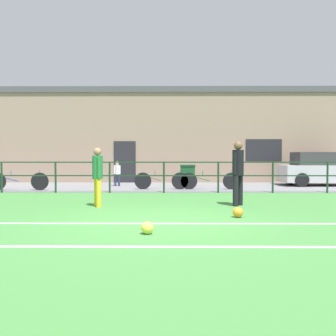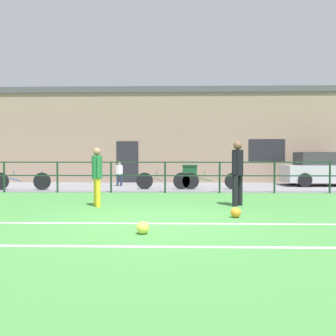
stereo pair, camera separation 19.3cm
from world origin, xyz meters
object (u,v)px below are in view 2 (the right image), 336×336
object	(u,v)px
player_striker	(97,173)
parked_car_red	(327,170)
soccer_ball_match	(143,228)
soccer_ball_spare	(236,212)
trash_bin_0	(190,175)
spectator_child	(119,172)
bicycle_parked_3	(163,181)
bicycle_parked_0	(21,181)
bicycle_parked_1	(212,181)
player_goalkeeper	(238,169)

from	to	relation	value
player_striker	parked_car_red	bearing A→B (deg)	-76.14
soccer_ball_match	soccer_ball_spare	distance (m)	2.57
parked_car_red	trash_bin_0	world-z (taller)	parked_car_red
soccer_ball_spare	spectator_child	size ratio (longest dim) A/B	0.21
bicycle_parked_3	soccer_ball_spare	bearing A→B (deg)	-74.23
soccer_ball_match	bicycle_parked_0	bearing A→B (deg)	125.02
spectator_child	bicycle_parked_1	distance (m)	4.28
bicycle_parked_0	player_goalkeeper	bearing A→B (deg)	-28.62
player_goalkeeper	soccer_ball_spare	size ratio (longest dim) A/B	7.72
spectator_child	soccer_ball_spare	bearing A→B (deg)	112.55
trash_bin_0	player_goalkeeper	bearing A→B (deg)	-80.11
player_goalkeeper	player_striker	distance (m)	3.79
player_striker	soccer_ball_match	xyz separation A→B (m)	(1.55, -3.43, -0.79)
soccer_ball_match	spectator_child	distance (m)	10.18
player_striker	spectator_child	world-z (taller)	player_striker
parked_car_red	soccer_ball_spare	bearing A→B (deg)	-122.29
player_striker	soccer_ball_match	world-z (taller)	player_striker
player_goalkeeper	player_striker	world-z (taller)	player_goalkeeper
player_goalkeeper	trash_bin_0	distance (m)	6.37
soccer_ball_match	parked_car_red	xyz separation A→B (m)	(7.36, 10.40, 0.63)
player_goalkeeper	bicycle_parked_3	bearing A→B (deg)	63.12
player_goalkeeper	bicycle_parked_3	distance (m)	5.23
player_striker	soccer_ball_match	distance (m)	3.84
soccer_ball_spare	bicycle_parked_1	xyz separation A→B (m)	(0.08, 6.62, 0.25)
soccer_ball_match	bicycle_parked_3	distance (m)	8.37
player_striker	bicycle_parked_3	size ratio (longest dim) A/B	0.73
player_goalkeeper	player_striker	bearing A→B (deg)	131.50
spectator_child	trash_bin_0	size ratio (longest dim) A/B	1.16
player_goalkeeper	parked_car_red	world-z (taller)	player_goalkeeper
spectator_child	parked_car_red	distance (m)	9.36
soccer_ball_match	soccer_ball_spare	world-z (taller)	soccer_ball_spare
bicycle_parked_3	trash_bin_0	bearing A→B (deg)	54.37
soccer_ball_spare	parked_car_red	world-z (taller)	parked_car_red
player_goalkeeper	parked_car_red	xyz separation A→B (m)	(5.12, 6.73, -0.26)
bicycle_parked_0	bicycle_parked_3	distance (m)	5.59
bicycle_parked_0	bicycle_parked_3	bearing A→B (deg)	4.55
parked_car_red	bicycle_parked_3	xyz separation A→B (m)	(-7.34, -2.04, -0.37)
player_goalkeeper	bicycle_parked_1	world-z (taller)	player_goalkeeper
player_goalkeeper	parked_car_red	bearing A→B (deg)	0.56
parked_car_red	bicycle_parked_1	xyz separation A→B (m)	(-5.39, -2.04, -0.37)
bicycle_parked_1	trash_bin_0	xyz separation A→B (m)	(-0.82, 1.57, 0.13)
spectator_child	trash_bin_0	distance (m)	3.14
player_striker	bicycle_parked_1	world-z (taller)	player_striker
soccer_ball_spare	bicycle_parked_0	bearing A→B (deg)	140.30
player_goalkeeper	bicycle_parked_3	xyz separation A→B (m)	(-2.21, 4.69, -0.63)
parked_car_red	bicycle_parked_3	bearing A→B (deg)	-164.47
trash_bin_0	parked_car_red	bearing A→B (deg)	4.34
player_goalkeeper	bicycle_parked_0	world-z (taller)	player_goalkeeper
bicycle_parked_1	player_goalkeeper	bearing A→B (deg)	-86.75
soccer_ball_match	spectator_child	xyz separation A→B (m)	(-1.99, 9.97, 0.53)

